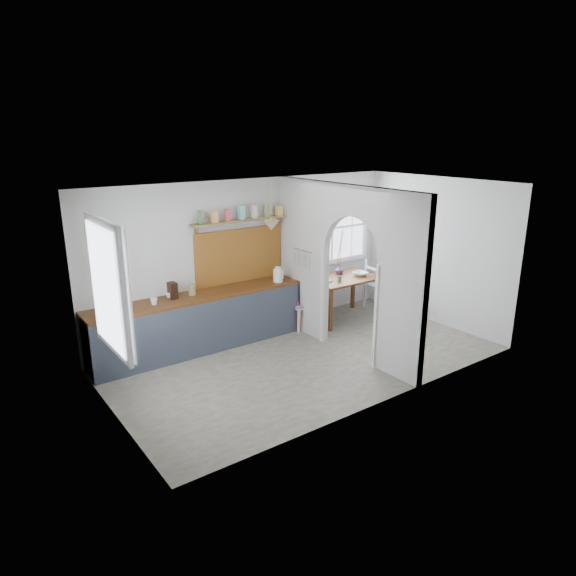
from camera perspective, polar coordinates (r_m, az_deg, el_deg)
floor at (r=7.92m, az=2.07°, el=-7.86°), size 5.80×3.20×0.01m
ceiling at (r=7.23m, az=2.29°, el=11.20°), size 5.80×3.20×0.01m
walls at (r=7.47m, az=2.17°, el=1.23°), size 5.81×3.21×2.60m
partition at (r=7.91m, az=5.93°, el=3.17°), size 0.12×3.20×2.60m
kitchen_window at (r=6.10m, az=-19.54°, el=0.05°), size 0.10×1.16×1.50m
nook_window at (r=9.70m, az=4.92°, el=6.64°), size 1.76×0.10×1.30m
counter at (r=8.24m, az=-9.87°, el=-3.67°), size 3.50×0.60×0.90m
sink at (r=7.64m, az=-18.71°, el=-2.55°), size 0.40×0.40×0.02m
backsplash at (r=8.61m, az=-5.39°, el=3.62°), size 1.65×0.03×0.90m
shelf at (r=8.41m, az=-5.21°, el=7.84°), size 1.75×0.20×0.21m
pendant_lamp at (r=8.34m, az=-1.87°, el=6.97°), size 0.26×0.26×0.16m
utensil_rail at (r=8.49m, az=1.69°, el=4.19°), size 0.02×0.50×0.02m
dining_table at (r=9.48m, az=6.06°, el=-1.14°), size 1.29×0.88×0.79m
chair_left at (r=8.97m, az=1.54°, el=-1.74°), size 0.44×0.44×0.90m
chair_right at (r=10.08m, az=10.18°, el=0.33°), size 0.52×0.52×0.97m
kettle at (r=8.64m, az=-1.12°, el=1.54°), size 0.25×0.22×0.26m
mug_a at (r=7.75m, az=-14.67°, el=-1.45°), size 0.12×0.12×0.10m
mug_b at (r=7.99m, az=-12.92°, el=-0.76°), size 0.16×0.16×0.10m
knife_block at (r=7.95m, az=-12.71°, el=-0.27°), size 0.11×0.16×0.25m
jar at (r=8.07m, az=-10.60°, el=-0.19°), size 0.14×0.14×0.17m
towel_magenta at (r=8.87m, az=1.11°, el=-3.16°), size 0.02×0.03×0.55m
towel_orange at (r=8.84m, az=1.33°, el=-3.41°), size 0.02×0.03×0.48m
bowl at (r=9.53m, az=8.03°, el=1.58°), size 0.26×0.26×0.06m
table_cup at (r=9.13m, az=5.73°, el=1.06°), size 0.11×0.11×0.09m
plate at (r=9.11m, az=4.41°, el=0.83°), size 0.21×0.21×0.02m
vase at (r=9.58m, az=5.74°, el=2.06°), size 0.17×0.17×0.17m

